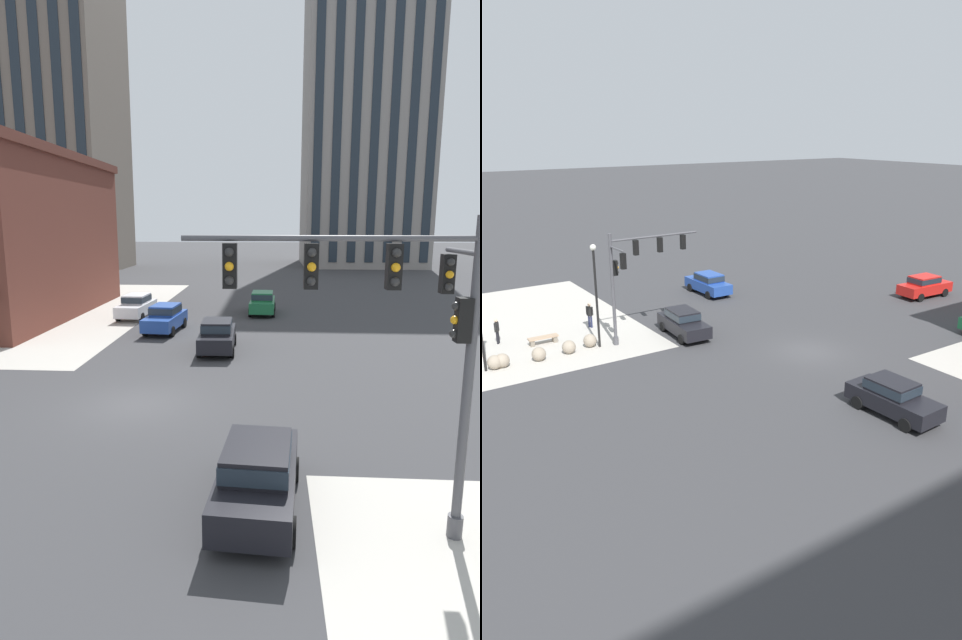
{
  "view_description": "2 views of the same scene",
  "coord_description": "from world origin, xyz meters",
  "views": [
    {
      "loc": [
        5.03,
        -17.45,
        6.68
      ],
      "look_at": [
        3.79,
        1.4,
        2.99
      ],
      "focal_mm": 28.04,
      "sensor_mm": 36.0,
      "label": 1
    },
    {
      "loc": [
        22.23,
        23.97,
        12.71
      ],
      "look_at": [
        5.57,
        -0.95,
        2.75
      ],
      "focal_mm": 32.84,
      "sensor_mm": 36.0,
      "label": 2
    }
  ],
  "objects": [
    {
      "name": "car_parked_curb",
      "position": [
        2.16,
        8.07,
        0.92
      ],
      "size": [
        2.01,
        4.46,
        1.68
      ],
      "color": "black",
      "rests_on": "ground"
    },
    {
      "name": "pedestrian_with_bag",
      "position": [
        14.96,
        -11.67,
        0.9
      ],
      "size": [
        0.34,
        0.49,
        1.59
      ],
      "color": "black",
      "rests_on": "ground"
    },
    {
      "name": "bollard_sphere_curb_e",
      "position": [
        15.71,
        -7.67,
        0.4
      ],
      "size": [
        0.8,
        0.8,
        0.8
      ],
      "primitive_type": "sphere",
      "color": "gray",
      "rests_on": "ground"
    },
    {
      "name": "car_main_northbound_near",
      "position": [
        4.74,
        -6.62,
        0.92
      ],
      "size": [
        2.12,
        4.51,
        1.68
      ],
      "color": "black",
      "rests_on": "ground"
    },
    {
      "name": "ground_plane",
      "position": [
        0.0,
        0.0,
        0.0
      ],
      "size": [
        320.0,
        320.0,
        0.0
      ],
      "primitive_type": "plane",
      "color": "#38383A"
    },
    {
      "name": "car_main_northbound_far",
      "position": [
        -15.38,
        -3.89,
        0.92
      ],
      "size": [
        4.48,
        2.05,
        1.68
      ],
      "color": "red",
      "rests_on": "ground"
    },
    {
      "name": "pedestrian_near_bench",
      "position": [
        9.11,
        -11.37,
        0.97
      ],
      "size": [
        0.35,
        0.48,
        1.69
      ],
      "color": "#232847",
      "rests_on": "ground"
    },
    {
      "name": "bollard_sphere_curb_c",
      "position": [
        13.72,
        -7.51,
        0.4
      ],
      "size": [
        0.8,
        0.8,
        0.8
      ],
      "primitive_type": "sphere",
      "color": "gray",
      "rests_on": "ground"
    },
    {
      "name": "bollard_sphere_curb_b",
      "position": [
        11.91,
        -7.64,
        0.4
      ],
      "size": [
        0.8,
        0.8,
        0.8
      ],
      "primitive_type": "sphere",
      "color": "gray",
      "rests_on": "ground"
    },
    {
      "name": "bench_near_signal",
      "position": [
        12.68,
        -10.02,
        0.33
      ],
      "size": [
        1.8,
        0.49,
        0.49
      ],
      "color": "tan",
      "rests_on": "ground"
    },
    {
      "name": "car_main_southbound_near",
      "position": [
        -1.82,
        -13.95,
        0.92
      ],
      "size": [
        1.89,
        4.4,
        1.68
      ],
      "color": "#23479E",
      "rests_on": "ground"
    },
    {
      "name": "traffic_signal_main",
      "position": [
        7.73,
        -7.27,
        4.67
      ],
      "size": [
        5.98,
        2.09,
        6.83
      ],
      "color": "#4C4C51",
      "rests_on": "ground"
    },
    {
      "name": "bollard_sphere_curb_a",
      "position": [
        10.47,
        -7.98,
        0.4
      ],
      "size": [
        0.8,
        0.8,
        0.8
      ],
      "primitive_type": "sphere",
      "color": "gray",
      "rests_on": "ground"
    },
    {
      "name": "bollard_sphere_curb_d",
      "position": [
        16.11,
        -7.65,
        0.4
      ],
      "size": [
        0.8,
        0.8,
        0.8
      ],
      "primitive_type": "sphere",
      "color": "gray",
      "rests_on": "ground"
    },
    {
      "name": "street_lamp_corner_near",
      "position": [
        10.0,
        -7.65,
        3.86
      ],
      "size": [
        0.36,
        0.36,
        6.28
      ],
      "color": "black",
      "rests_on": "ground"
    }
  ]
}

